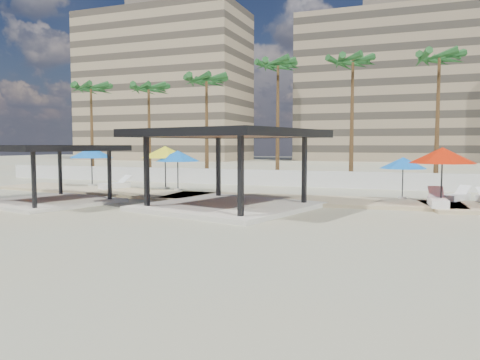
% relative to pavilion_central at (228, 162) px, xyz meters
% --- Properties ---
extents(ground, '(200.00, 200.00, 0.00)m').
position_rel_pavilion_central_xyz_m(ground, '(0.87, -3.05, -2.30)').
color(ground, tan).
rests_on(ground, ground).
extents(promenade, '(44.45, 7.97, 0.24)m').
position_rel_pavilion_central_xyz_m(promenade, '(2.87, 4.61, -2.24)').
color(promenade, '#C6B284').
rests_on(promenade, ground).
extents(boundary_wall, '(56.00, 0.30, 1.20)m').
position_rel_pavilion_central_xyz_m(boundary_wall, '(0.87, 12.95, -1.70)').
color(boundary_wall, silver).
rests_on(boundary_wall, ground).
extents(building_west, '(34.00, 16.00, 32.40)m').
position_rel_pavilion_central_xyz_m(building_west, '(-41.13, 64.95, 12.97)').
color(building_west, '#937F60').
rests_on(building_west, ground).
extents(building_mid, '(38.00, 16.00, 30.40)m').
position_rel_pavilion_central_xyz_m(building_mid, '(4.87, 74.95, 11.97)').
color(building_mid, '#847259').
rests_on(building_mid, ground).
extents(pavilion_central, '(9.27, 9.27, 3.85)m').
position_rel_pavilion_central_xyz_m(pavilion_central, '(0.00, 0.00, 0.00)').
color(pavilion_central, beige).
rests_on(pavilion_central, ground).
extents(pavilion_west, '(7.38, 7.38, 3.10)m').
position_rel_pavilion_central_xyz_m(pavilion_west, '(-9.63, -1.56, -0.45)').
color(pavilion_west, beige).
rests_on(pavilion_west, ground).
extents(umbrella_a, '(4.06, 4.06, 2.77)m').
position_rel_pavilion_central_xyz_m(umbrella_a, '(-12.97, 6.15, 0.26)').
color(umbrella_a, beige).
rests_on(umbrella_a, promenade).
extents(umbrella_b, '(3.33, 3.33, 2.85)m').
position_rel_pavilion_central_xyz_m(umbrella_b, '(-7.02, 6.15, 0.33)').
color(umbrella_b, beige).
rests_on(umbrella_b, promenade).
extents(umbrella_c, '(3.80, 3.80, 2.82)m').
position_rel_pavilion_central_xyz_m(umbrella_c, '(9.75, 3.40, 0.31)').
color(umbrella_c, beige).
rests_on(umbrella_c, promenade).
extents(umbrella_d, '(3.11, 3.11, 2.27)m').
position_rel_pavilion_central_xyz_m(umbrella_d, '(7.90, 5.83, -0.17)').
color(umbrella_d, beige).
rests_on(umbrella_d, promenade).
extents(umbrella_f, '(3.05, 3.05, 2.57)m').
position_rel_pavilion_central_xyz_m(umbrella_f, '(-5.84, 5.69, 0.09)').
color(umbrella_f, beige).
rests_on(umbrella_f, promenade).
extents(lounger_a, '(1.44, 2.36, 0.85)m').
position_rel_pavilion_central_xyz_m(lounger_a, '(-10.48, 5.42, -1.91)').
color(lounger_a, white).
rests_on(lounger_a, promenade).
extents(lounger_b, '(0.95, 2.37, 0.88)m').
position_rel_pavilion_central_xyz_m(lounger_b, '(9.60, 3.23, -1.91)').
color(lounger_b, white).
rests_on(lounger_b, promenade).
extents(lounger_d, '(1.53, 2.05, 0.76)m').
position_rel_pavilion_central_xyz_m(lounger_d, '(10.65, 6.19, -1.94)').
color(lounger_d, white).
rests_on(lounger_d, promenade).
extents(palm_a, '(3.00, 3.00, 9.26)m').
position_rel_pavilion_central_xyz_m(palm_a, '(-20.13, 15.25, 5.80)').
color(palm_a, brown).
rests_on(palm_a, ground).
extents(palm_b, '(3.00, 3.00, 9.01)m').
position_rel_pavilion_central_xyz_m(palm_b, '(-14.13, 15.65, 5.57)').
color(palm_b, brown).
rests_on(palm_b, ground).
extents(palm_c, '(3.00, 3.00, 9.35)m').
position_rel_pavilion_central_xyz_m(palm_c, '(-8.13, 15.05, 5.89)').
color(palm_c, brown).
rests_on(palm_c, ground).
extents(palm_d, '(3.00, 3.00, 10.42)m').
position_rel_pavilion_central_xyz_m(palm_d, '(-2.13, 15.85, 6.88)').
color(palm_d, brown).
rests_on(palm_d, ground).
extents(palm_e, '(3.00, 3.00, 10.25)m').
position_rel_pavilion_central_xyz_m(palm_e, '(3.87, 15.35, 6.73)').
color(palm_e, brown).
rests_on(palm_e, ground).
extents(palm_f, '(3.00, 3.00, 10.13)m').
position_rel_pavilion_central_xyz_m(palm_f, '(9.87, 15.55, 6.62)').
color(palm_f, brown).
rests_on(palm_f, ground).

